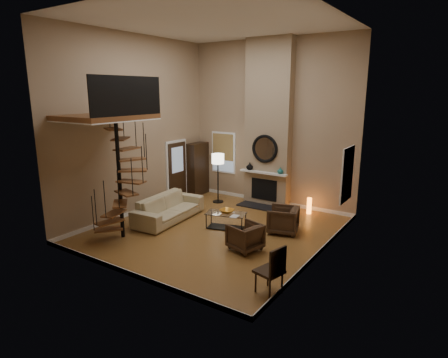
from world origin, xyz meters
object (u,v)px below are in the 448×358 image
Objects in this scene: coffee_table at (226,219)px; side_chair at (273,269)px; armchair_far at (247,237)px; armchair_near at (286,220)px; floor_lamp at (218,163)px; sofa at (169,207)px; accent_lamp at (309,206)px; hutch at (198,169)px.

side_chair is (2.70, -2.49, 0.24)m from coffee_table.
armchair_far is 0.73× the size of side_chair.
floor_lamp is (-3.21, 1.38, 1.06)m from armchair_near.
armchair_near is 1.12× the size of armchair_far.
sofa reaches higher than armchair_near.
coffee_table is at bearing -120.08° from accent_lamp.
hutch is 5.51m from armchair_far.
coffee_table is 2.84m from floor_lamp.
hutch is 1.99× the size of side_chair.
coffee_table is 1.23× the size of side_chair.
armchair_far is (3.11, -0.65, -0.04)m from sofa.
armchair_far is 2.05m from side_chair.
sofa is 2.60m from floor_lamp.
floor_lamp reaches higher than accent_lamp.
coffee_table is at bearing -50.55° from floor_lamp.
armchair_near is at bearing -173.38° from armchair_far.
accent_lamp is (1.49, 2.57, -0.03)m from coffee_table.
floor_lamp reaches higher than armchair_near.
armchair_far is 1.37× the size of accent_lamp.
coffee_table is at bearing -83.40° from armchair_near.
hutch is at bearing 159.30° from floor_lamp.
floor_lamp is (1.26, -0.48, 0.46)m from hutch.
coffee_table is 2.31× the size of accent_lamp.
armchair_near is 1.68m from coffee_table.
sofa is 4.43m from accent_lamp.
hutch is 3.90m from coffee_table.
armchair_far is at bearing -107.36° from sofa.
hutch is 1.43m from floor_lamp.
side_chair is at bearing -120.65° from sofa.
coffee_table is (1.82, 0.37, -0.11)m from sofa.
armchair_near is at bearing -23.24° from floor_lamp.
accent_lamp is (3.31, 2.94, -0.15)m from sofa.
armchair_far is at bearing -38.51° from coffee_table.
armchair_near reaches higher than coffee_table.
accent_lamp is (0.20, 3.59, -0.10)m from armchair_far.
hutch is at bearing -128.27° from armchair_near.
armchair_near is 1.93m from accent_lamp.
accent_lamp is at bearing 59.92° from coffee_table.
floor_lamp is at bearing -128.97° from armchair_near.
side_chair is at bearing 4.46° from armchair_near.
armchair_near is at bearing -88.08° from accent_lamp.
hutch is 2.72× the size of armchair_far.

